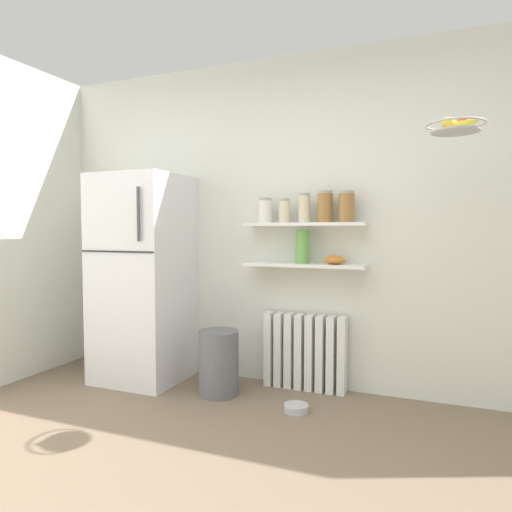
# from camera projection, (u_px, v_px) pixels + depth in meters

# --- Properties ---
(ground_plane) EXTENTS (7.04, 7.04, 0.00)m
(ground_plane) POSITION_uv_depth(u_px,v_px,m) (217.00, 480.00, 2.26)
(ground_plane) COLOR #7A6651
(back_wall) EXTENTS (7.04, 0.10, 2.60)m
(back_wall) POSITION_uv_depth(u_px,v_px,m) (305.00, 222.00, 3.62)
(back_wall) COLOR silver
(back_wall) RESTS_ON ground_plane
(refrigerator) EXTENTS (0.67, 0.69, 1.68)m
(refrigerator) POSITION_uv_depth(u_px,v_px,m) (144.00, 278.00, 3.77)
(refrigerator) COLOR silver
(refrigerator) RESTS_ON ground_plane
(radiator) EXTENTS (0.64, 0.12, 0.59)m
(radiator) POSITION_uv_depth(u_px,v_px,m) (305.00, 352.00, 3.54)
(radiator) COLOR white
(radiator) RESTS_ON ground_plane
(wall_shelf_lower) EXTENTS (0.94, 0.22, 0.02)m
(wall_shelf_lower) POSITION_uv_depth(u_px,v_px,m) (304.00, 265.00, 3.48)
(wall_shelf_lower) COLOR white
(wall_shelf_upper) EXTENTS (0.94, 0.22, 0.02)m
(wall_shelf_upper) POSITION_uv_depth(u_px,v_px,m) (304.00, 224.00, 3.46)
(wall_shelf_upper) COLOR white
(storage_jar_0) EXTENTS (0.11, 0.11, 0.19)m
(storage_jar_0) POSITION_uv_depth(u_px,v_px,m) (265.00, 211.00, 3.57)
(storage_jar_0) COLOR silver
(storage_jar_0) RESTS_ON wall_shelf_upper
(storage_jar_1) EXTENTS (0.09, 0.09, 0.18)m
(storage_jar_1) POSITION_uv_depth(u_px,v_px,m) (284.00, 211.00, 3.51)
(storage_jar_1) COLOR beige
(storage_jar_1) RESTS_ON wall_shelf_upper
(storage_jar_2) EXTENTS (0.09, 0.09, 0.22)m
(storage_jar_2) POSITION_uv_depth(u_px,v_px,m) (304.00, 208.00, 3.45)
(storage_jar_2) COLOR beige
(storage_jar_2) RESTS_ON wall_shelf_upper
(storage_jar_3) EXTENTS (0.11, 0.11, 0.23)m
(storage_jar_3) POSITION_uv_depth(u_px,v_px,m) (325.00, 207.00, 3.39)
(storage_jar_3) COLOR olive
(storage_jar_3) RESTS_ON wall_shelf_upper
(storage_jar_4) EXTENTS (0.12, 0.12, 0.23)m
(storage_jar_4) POSITION_uv_depth(u_px,v_px,m) (347.00, 207.00, 3.33)
(storage_jar_4) COLOR olive
(storage_jar_4) RESTS_ON wall_shelf_upper
(vase) EXTENTS (0.10, 0.10, 0.26)m
(vase) POSITION_uv_depth(u_px,v_px,m) (302.00, 247.00, 3.47)
(vase) COLOR #66A84C
(vase) RESTS_ON wall_shelf_lower
(shelf_bowl) EXTENTS (0.15, 0.15, 0.07)m
(shelf_bowl) POSITION_uv_depth(u_px,v_px,m) (335.00, 260.00, 3.39)
(shelf_bowl) COLOR orange
(shelf_bowl) RESTS_ON wall_shelf_lower
(trash_bin) EXTENTS (0.30, 0.30, 0.49)m
(trash_bin) POSITION_uv_depth(u_px,v_px,m) (219.00, 363.00, 3.43)
(trash_bin) COLOR slate
(trash_bin) RESTS_ON ground_plane
(pet_food_bowl) EXTENTS (0.17, 0.17, 0.05)m
(pet_food_bowl) POSITION_uv_depth(u_px,v_px,m) (296.00, 408.00, 3.11)
(pet_food_bowl) COLOR #B7B7BC
(pet_food_bowl) RESTS_ON ground_plane
(hanging_fruit_basket) EXTENTS (0.33, 0.33, 0.09)m
(hanging_fruit_basket) POSITION_uv_depth(u_px,v_px,m) (456.00, 126.00, 2.61)
(hanging_fruit_basket) COLOR #B2B2B7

